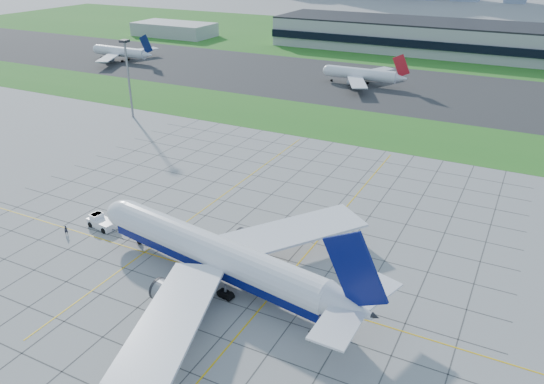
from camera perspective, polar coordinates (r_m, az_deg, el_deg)
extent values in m
plane|color=#9A9A95|center=(101.31, -8.42, -7.27)|extent=(1400.00, 1400.00, 0.00)
cube|color=#297020|center=(175.10, 8.71, 7.07)|extent=(700.00, 35.00, 0.04)
cube|color=#383838|center=(226.06, 13.38, 10.85)|extent=(700.00, 75.00, 0.04)
cube|color=#297020|center=(331.87, 18.44, 14.76)|extent=(700.00, 145.00, 0.04)
cube|color=#474744|center=(137.77, -22.57, 0.17)|extent=(0.18, 130.00, 0.02)
cube|color=#474744|center=(132.11, -20.27, -0.50)|extent=(0.18, 130.00, 0.02)
cube|color=#474744|center=(126.70, -17.76, -1.23)|extent=(0.18, 130.00, 0.02)
cube|color=#474744|center=(121.57, -15.04, -2.02)|extent=(0.18, 130.00, 0.02)
cube|color=#474744|center=(116.77, -12.08, -2.87)|extent=(0.18, 130.00, 0.02)
cube|color=#474744|center=(112.33, -8.87, -3.79)|extent=(0.18, 130.00, 0.02)
cube|color=#474744|center=(108.30, -5.40, -4.76)|extent=(0.18, 130.00, 0.02)
cube|color=#474744|center=(104.73, -1.67, -5.78)|extent=(0.18, 130.00, 0.02)
cube|color=#474744|center=(101.67, 2.32, -6.84)|extent=(0.18, 130.00, 0.02)
cube|color=#474744|center=(99.15, 6.55, -7.93)|extent=(0.18, 130.00, 0.02)
cube|color=#474744|center=(97.24, 11.00, -9.02)|extent=(0.18, 130.00, 0.02)
cube|color=#474744|center=(95.95, 15.62, -10.09)|extent=(0.18, 130.00, 0.02)
cube|color=#474744|center=(95.32, 20.37, -11.11)|extent=(0.18, 130.00, 0.02)
cube|color=#474744|center=(83.15, -21.69, -17.51)|extent=(110.00, 0.18, 0.02)
cube|color=#474744|center=(86.94, -17.76, -14.63)|extent=(110.00, 0.18, 0.02)
cube|color=#474744|center=(91.28, -14.27, -11.96)|extent=(110.00, 0.18, 0.02)
cube|color=#474744|center=(96.09, -11.18, -9.50)|extent=(110.00, 0.18, 0.02)
cube|color=#474744|center=(101.30, -8.42, -7.26)|extent=(110.00, 0.18, 0.02)
cube|color=#474744|center=(106.86, -5.97, -5.23)|extent=(110.00, 0.18, 0.02)
cube|color=#474744|center=(112.72, -3.78, -3.40)|extent=(110.00, 0.18, 0.02)
cube|color=#474744|center=(118.82, -1.82, -1.76)|extent=(110.00, 0.18, 0.02)
cube|color=#474744|center=(125.14, -0.06, -0.27)|extent=(110.00, 0.18, 0.02)
cube|color=#474744|center=(131.64, 1.53, 1.07)|extent=(110.00, 0.18, 0.02)
cube|color=#474744|center=(138.30, 2.97, 2.29)|extent=(110.00, 0.18, 0.02)
cube|color=#474744|center=(145.09, 4.28, 3.39)|extent=(110.00, 0.18, 0.02)
cube|color=#474744|center=(152.00, 5.47, 4.39)|extent=(110.00, 0.18, 0.02)
cube|color=yellow|center=(99.96, -9.08, -7.80)|extent=(120.00, 0.25, 0.03)
cube|color=yellow|center=(120.52, -6.91, -1.52)|extent=(0.25, 100.00, 0.03)
cube|color=yellow|center=(108.92, 5.51, -4.57)|extent=(0.25, 100.00, 0.03)
cube|color=#B7B7B2|center=(302.19, 25.41, 14.16)|extent=(260.00, 42.00, 15.00)
cube|color=black|center=(281.06, 25.09, 13.43)|extent=(260.00, 1.00, 4.00)
cube|color=black|center=(301.07, 25.70, 15.62)|extent=(260.00, 42.00, 0.80)
cube|color=#B7B7B2|center=(353.18, -10.46, 16.83)|extent=(50.00, 25.00, 8.00)
cylinder|color=gray|center=(185.17, -15.14, 11.52)|extent=(0.70, 0.70, 25.00)
cube|color=black|center=(182.73, -15.60, 15.37)|extent=(2.50, 2.50, 0.80)
cylinder|color=white|center=(92.67, -6.17, -6.44)|extent=(46.01, 13.31, 5.95)
cube|color=#081056|center=(93.67, -6.11, -7.42)|extent=(45.94, 12.91, 1.59)
ellipsoid|color=white|center=(107.68, -15.22, -2.44)|extent=(10.37, 7.43, 5.95)
cube|color=black|center=(109.04, -15.98, -1.88)|extent=(2.67, 3.49, 0.60)
cone|color=white|center=(79.90, 8.28, -12.16)|extent=(8.75, 6.87, 5.66)
cube|color=#081056|center=(75.88, 8.92, -8.30)|extent=(10.76, 2.25, 12.67)
cube|color=white|center=(100.67, 2.48, -4.18)|extent=(23.38, 27.83, 0.96)
cube|color=white|center=(80.70, -10.66, -13.10)|extent=(16.52, 29.18, 0.96)
cylinder|color=slate|center=(100.91, -2.11, -5.40)|extent=(6.98, 4.77, 3.77)
cylinder|color=slate|center=(88.35, -10.69, -10.88)|extent=(6.98, 4.77, 3.77)
cylinder|color=gray|center=(107.94, -14.12, -4.82)|extent=(0.41, 0.41, 2.58)
cylinder|color=black|center=(108.31, -14.08, -5.16)|extent=(1.16, 0.67, 1.09)
cylinder|color=black|center=(94.58, -2.46, -9.13)|extent=(1.47, 1.38, 1.29)
cylinder|color=black|center=(90.67, -5.02, -10.93)|extent=(1.47, 1.38, 1.29)
cube|color=white|center=(116.12, -17.77, -3.22)|extent=(6.91, 4.05, 1.52)
cube|color=white|center=(116.92, -18.35, -2.50)|extent=(2.31, 2.67, 1.19)
cube|color=black|center=(116.82, -18.37, -2.40)|extent=(2.06, 2.42, 0.76)
cube|color=gray|center=(112.86, -16.32, -4.07)|extent=(3.24, 0.72, 0.20)
cylinder|color=black|center=(118.59, -17.84, -2.81)|extent=(1.26, 0.73, 1.19)
cylinder|color=black|center=(117.23, -18.93, -3.32)|extent=(1.26, 0.73, 1.19)
cylinder|color=black|center=(115.40, -16.55, -3.44)|extent=(1.26, 0.73, 1.19)
cylinder|color=black|center=(114.00, -17.65, -3.97)|extent=(1.26, 0.73, 1.19)
imported|color=black|center=(115.90, -21.27, -3.85)|extent=(0.81, 0.84, 1.94)
imported|color=black|center=(81.96, 4.06, -15.21)|extent=(1.17, 1.15, 1.90)
cylinder|color=white|center=(281.89, -15.99, 14.30)|extent=(29.91, 4.80, 4.80)
cube|color=#071449|center=(270.17, -13.41, 15.21)|extent=(7.46, 0.40, 9.15)
cube|color=white|center=(288.72, -14.16, 14.58)|extent=(13.89, 20.66, 0.40)
cube|color=white|center=(272.78, -17.20, 13.64)|extent=(13.89, 20.66, 0.40)
cylinder|color=black|center=(282.56, -15.20, 13.59)|extent=(1.00, 1.00, 1.00)
cylinder|color=black|center=(279.37, -15.81, 13.39)|extent=(1.00, 1.00, 1.00)
cylinder|color=white|center=(227.09, 9.58, 12.41)|extent=(29.05, 4.80, 4.80)
cube|color=red|center=(221.82, 13.73, 13.07)|extent=(7.46, 0.40, 9.15)
cube|color=white|center=(236.97, 10.90, 12.64)|extent=(13.89, 20.66, 0.40)
cube|color=white|center=(216.47, 9.14, 11.59)|extent=(13.89, 20.66, 0.40)
cylinder|color=black|center=(229.35, 10.27, 11.45)|extent=(1.00, 1.00, 1.00)
cylinder|color=black|center=(225.26, 9.92, 11.23)|extent=(1.00, 1.00, 1.00)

